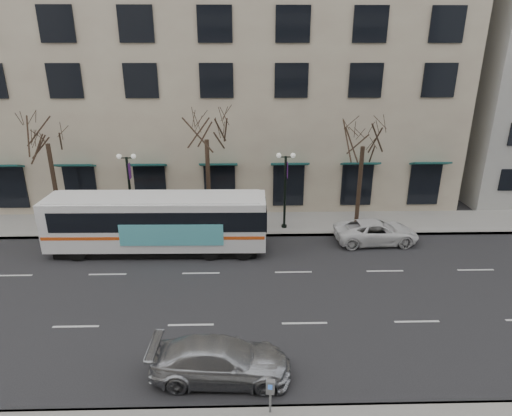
{
  "coord_description": "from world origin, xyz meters",
  "views": [
    {
      "loc": [
        2.48,
        -18.11,
        11.35
      ],
      "look_at": [
        2.95,
        1.58,
        4.0
      ],
      "focal_mm": 30.0,
      "sensor_mm": 36.0,
      "label": 1
    }
  ],
  "objects_px": {
    "tree_far_mid": "(206,125)",
    "pay_station": "(270,389)",
    "tree_far_right": "(364,132)",
    "tree_far_left": "(45,129)",
    "city_bus": "(159,222)",
    "lamp_post_right": "(285,187)",
    "lamp_post_left": "(130,188)",
    "silver_car": "(221,360)",
    "white_pickup": "(376,232)"
  },
  "relations": [
    {
      "from": "tree_far_mid",
      "to": "pay_station",
      "type": "height_order",
      "value": "tree_far_mid"
    },
    {
      "from": "tree_far_mid",
      "to": "tree_far_right",
      "type": "height_order",
      "value": "tree_far_mid"
    },
    {
      "from": "tree_far_left",
      "to": "tree_far_right",
      "type": "height_order",
      "value": "tree_far_left"
    },
    {
      "from": "pay_station",
      "to": "tree_far_left",
      "type": "bearing_deg",
      "value": 139.25
    },
    {
      "from": "city_bus",
      "to": "pay_station",
      "type": "bearing_deg",
      "value": -64.02
    },
    {
      "from": "tree_far_right",
      "to": "city_bus",
      "type": "distance_m",
      "value": 13.93
    },
    {
      "from": "tree_far_mid",
      "to": "tree_far_right",
      "type": "xyz_separation_m",
      "value": [
        10.0,
        -0.0,
        -0.48
      ]
    },
    {
      "from": "lamp_post_right",
      "to": "pay_station",
      "type": "height_order",
      "value": "lamp_post_right"
    },
    {
      "from": "lamp_post_left",
      "to": "city_bus",
      "type": "height_order",
      "value": "lamp_post_left"
    },
    {
      "from": "tree_far_left",
      "to": "pay_station",
      "type": "distance_m",
      "value": 21.57
    },
    {
      "from": "lamp_post_left",
      "to": "silver_car",
      "type": "xyz_separation_m",
      "value": [
        6.49,
        -13.68,
        -2.2
      ]
    },
    {
      "from": "white_pickup",
      "to": "silver_car",
      "type": "bearing_deg",
      "value": 139.71
    },
    {
      "from": "white_pickup",
      "to": "tree_far_mid",
      "type": "bearing_deg",
      "value": 72.98
    },
    {
      "from": "lamp_post_right",
      "to": "tree_far_right",
      "type": "bearing_deg",
      "value": 6.85
    },
    {
      "from": "white_pickup",
      "to": "lamp_post_left",
      "type": "bearing_deg",
      "value": 79.8
    },
    {
      "from": "lamp_post_left",
      "to": "silver_car",
      "type": "distance_m",
      "value": 15.3
    },
    {
      "from": "white_pickup",
      "to": "pay_station",
      "type": "height_order",
      "value": "pay_station"
    },
    {
      "from": "tree_far_left",
      "to": "pay_station",
      "type": "height_order",
      "value": "tree_far_left"
    },
    {
      "from": "tree_far_mid",
      "to": "silver_car",
      "type": "height_order",
      "value": "tree_far_mid"
    },
    {
      "from": "tree_far_right",
      "to": "pay_station",
      "type": "relative_size",
      "value": 6.27
    },
    {
      "from": "city_bus",
      "to": "lamp_post_right",
      "type": "bearing_deg",
      "value": 22.65
    },
    {
      "from": "tree_far_left",
      "to": "white_pickup",
      "type": "bearing_deg",
      "value": -7.75
    },
    {
      "from": "lamp_post_left",
      "to": "pay_station",
      "type": "bearing_deg",
      "value": -62.14
    },
    {
      "from": "silver_car",
      "to": "pay_station",
      "type": "distance_m",
      "value": 2.52
    },
    {
      "from": "tree_far_mid",
      "to": "white_pickup",
      "type": "xyz_separation_m",
      "value": [
        10.52,
        -2.79,
        -6.19
      ]
    },
    {
      "from": "lamp_post_right",
      "to": "white_pickup",
      "type": "distance_m",
      "value": 6.34
    },
    {
      "from": "tree_far_right",
      "to": "tree_far_left",
      "type": "bearing_deg",
      "value": 180.0
    },
    {
      "from": "lamp_post_left",
      "to": "white_pickup",
      "type": "xyz_separation_m",
      "value": [
        15.51,
        -2.19,
        -2.23
      ]
    },
    {
      "from": "tree_far_right",
      "to": "lamp_post_left",
      "type": "xyz_separation_m",
      "value": [
        -14.99,
        -0.6,
        -3.48
      ]
    },
    {
      "from": "tree_far_right",
      "to": "silver_car",
      "type": "height_order",
      "value": "tree_far_right"
    },
    {
      "from": "tree_far_mid",
      "to": "city_bus",
      "type": "height_order",
      "value": "tree_far_mid"
    },
    {
      "from": "city_bus",
      "to": "silver_car",
      "type": "xyz_separation_m",
      "value": [
        4.15,
        -10.6,
        -1.14
      ]
    },
    {
      "from": "tree_far_right",
      "to": "white_pickup",
      "type": "distance_m",
      "value": 6.38
    },
    {
      "from": "tree_far_left",
      "to": "silver_car",
      "type": "bearing_deg",
      "value": -51.14
    },
    {
      "from": "lamp_post_right",
      "to": "tree_far_mid",
      "type": "bearing_deg",
      "value": 173.17
    },
    {
      "from": "pay_station",
      "to": "tree_far_mid",
      "type": "bearing_deg",
      "value": 111.15
    },
    {
      "from": "silver_car",
      "to": "white_pickup",
      "type": "relative_size",
      "value": 1.0
    },
    {
      "from": "silver_car",
      "to": "lamp_post_right",
      "type": "bearing_deg",
      "value": -11.84
    },
    {
      "from": "tree_far_right",
      "to": "lamp_post_left",
      "type": "height_order",
      "value": "tree_far_right"
    },
    {
      "from": "pay_station",
      "to": "city_bus",
      "type": "bearing_deg",
      "value": 125.12
    },
    {
      "from": "tree_far_mid",
      "to": "lamp_post_left",
      "type": "distance_m",
      "value": 6.4
    },
    {
      "from": "lamp_post_left",
      "to": "silver_car",
      "type": "relative_size",
      "value": 1.02
    },
    {
      "from": "lamp_post_left",
      "to": "tree_far_mid",
      "type": "bearing_deg",
      "value": 6.85
    },
    {
      "from": "tree_far_left",
      "to": "city_bus",
      "type": "xyz_separation_m",
      "value": [
        7.35,
        -3.67,
        -4.82
      ]
    },
    {
      "from": "lamp_post_left",
      "to": "lamp_post_right",
      "type": "relative_size",
      "value": 1.0
    },
    {
      "from": "tree_far_mid",
      "to": "white_pickup",
      "type": "distance_m",
      "value": 12.52
    },
    {
      "from": "lamp_post_left",
      "to": "white_pickup",
      "type": "relative_size",
      "value": 1.02
    },
    {
      "from": "white_pickup",
      "to": "tree_far_right",
      "type": "bearing_deg",
      "value": 8.36
    },
    {
      "from": "lamp_post_right",
      "to": "lamp_post_left",
      "type": "bearing_deg",
      "value": 180.0
    },
    {
      "from": "city_bus",
      "to": "white_pickup",
      "type": "height_order",
      "value": "city_bus"
    }
  ]
}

